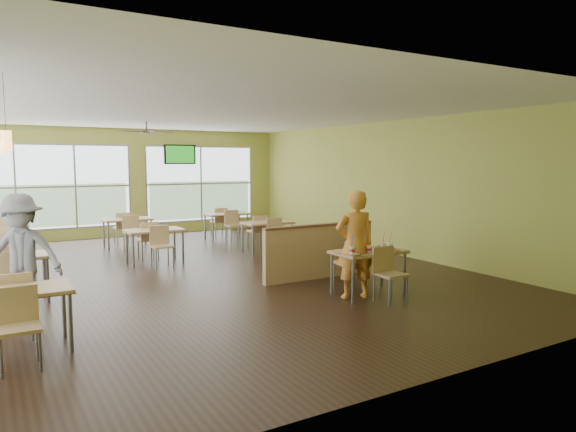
{
  "coord_description": "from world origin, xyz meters",
  "views": [
    {
      "loc": [
        -3.42,
        -9.56,
        2.21
      ],
      "look_at": [
        1.59,
        -1.05,
        1.17
      ],
      "focal_mm": 32.0,
      "sensor_mm": 36.0,
      "label": 1
    }
  ],
  "objects_px": {
    "half_wall_divider": "(320,251)",
    "man_plaid": "(355,245)",
    "main_table": "(368,258)",
    "food_basket": "(383,247)"
  },
  "relations": [
    {
      "from": "half_wall_divider",
      "to": "man_plaid",
      "type": "bearing_deg",
      "value": -102.31
    },
    {
      "from": "main_table",
      "to": "food_basket",
      "type": "bearing_deg",
      "value": 2.52
    },
    {
      "from": "main_table",
      "to": "food_basket",
      "type": "height_order",
      "value": "main_table"
    },
    {
      "from": "food_basket",
      "to": "half_wall_divider",
      "type": "bearing_deg",
      "value": 102.81
    },
    {
      "from": "half_wall_divider",
      "to": "main_table",
      "type": "bearing_deg",
      "value": -90.0
    },
    {
      "from": "man_plaid",
      "to": "food_basket",
      "type": "xyz_separation_m",
      "value": [
        0.65,
        0.06,
        -0.1
      ]
    },
    {
      "from": "main_table",
      "to": "man_plaid",
      "type": "height_order",
      "value": "man_plaid"
    },
    {
      "from": "half_wall_divider",
      "to": "man_plaid",
      "type": "xyz_separation_m",
      "value": [
        -0.33,
        -1.49,
        0.36
      ]
    },
    {
      "from": "main_table",
      "to": "man_plaid",
      "type": "xyz_separation_m",
      "value": [
        -0.33,
        -0.04,
        0.25
      ]
    },
    {
      "from": "main_table",
      "to": "half_wall_divider",
      "type": "bearing_deg",
      "value": 90.0
    }
  ]
}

